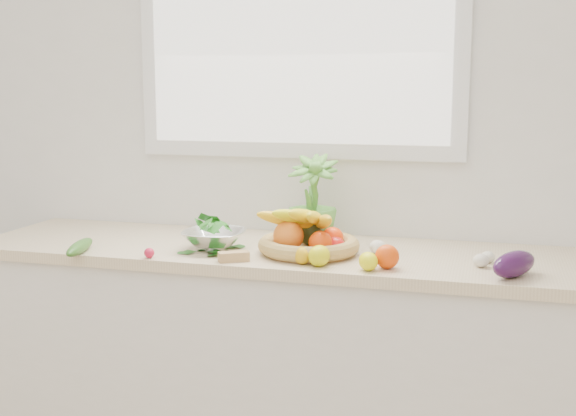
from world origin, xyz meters
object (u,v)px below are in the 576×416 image
(fruit_basket, at_px, (308,239))
(potted_herb, at_px, (313,200))
(eggplant, at_px, (514,264))
(apple, at_px, (335,247))
(cucumber, at_px, (80,247))
(colander_with_spinach, at_px, (214,233))

(fruit_basket, bearing_deg, potted_herb, 98.74)
(eggplant, bearing_deg, apple, 169.44)
(potted_herb, bearing_deg, fruit_basket, -81.26)
(potted_herb, bearing_deg, cucumber, -152.42)
(fruit_basket, distance_m, colander_with_spinach, 0.34)
(potted_herb, relative_size, fruit_basket, 0.78)
(cucumber, distance_m, fruit_basket, 0.80)
(colander_with_spinach, bearing_deg, potted_herb, 33.52)
(eggplant, xyz_separation_m, fruit_basket, (-0.68, 0.13, 0.01))
(eggplant, distance_m, potted_herb, 0.79)
(potted_herb, xyz_separation_m, colander_with_spinach, (-0.31, -0.21, -0.10))
(fruit_basket, bearing_deg, colander_with_spinach, -174.75)
(potted_herb, height_order, colander_with_spinach, potted_herb)
(apple, distance_m, colander_with_spinach, 0.44)
(apple, distance_m, cucumber, 0.89)
(cucumber, height_order, potted_herb, potted_herb)
(eggplant, xyz_separation_m, colander_with_spinach, (-1.02, 0.10, 0.02))
(apple, height_order, potted_herb, potted_herb)
(cucumber, xyz_separation_m, potted_herb, (0.74, 0.39, 0.14))
(apple, xyz_separation_m, potted_herb, (-0.13, 0.20, 0.13))
(potted_herb, xyz_separation_m, fruit_basket, (0.03, -0.17, -0.11))
(apple, bearing_deg, fruit_basket, 165.83)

